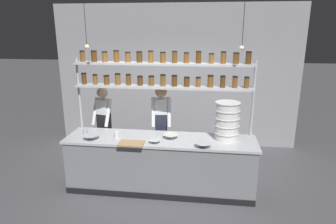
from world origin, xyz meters
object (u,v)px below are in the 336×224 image
Objects in this scene: prep_bowl_center_front at (155,141)px; serving_cup_front at (85,131)px; chef_center at (161,123)px; spice_shelf_unit at (163,76)px; cutting_board at (131,144)px; prep_bowl_near_left at (91,137)px; prep_bowl_near_right at (203,145)px; prep_bowl_center_back at (171,136)px; chef_left at (104,123)px; serving_cup_by_board at (117,135)px; container_stack at (227,121)px.

serving_cup_front is (-1.24, 0.24, 0.03)m from prep_bowl_center_front.
spice_shelf_unit is at bearing -83.83° from chef_center.
prep_bowl_near_left reaches higher than cutting_board.
chef_center reaches higher than prep_bowl_near_right.
cutting_board is 0.95m from serving_cup_front.
chef_center is at bearing 27.14° from serving_cup_front.
cutting_board is 0.68m from prep_bowl_center_back.
serving_cup_front is (-1.22, -0.62, 0.01)m from chef_center.
chef_left is at bearing 172.52° from chef_center.
cutting_board is at bearing -117.27° from chef_center.
spice_shelf_unit is 1.62m from serving_cup_front.
chef_center reaches higher than serving_cup_by_board.
chef_center reaches higher than prep_bowl_center_front.
prep_bowl_near_right is (0.54, -0.31, 0.00)m from prep_bowl_center_back.
spice_shelf_unit is 1.29m from container_stack.
container_stack is 0.95m from prep_bowl_center_back.
prep_bowl_near_right is at bearing -132.99° from container_stack.
serving_cup_front is 0.58m from serving_cup_by_board.
prep_bowl_near_left and prep_bowl_center_back have the same top height.
prep_bowl_near_right is at bearing -9.00° from serving_cup_by_board.
prep_bowl_center_back is at bearing 5.42° from serving_cup_by_board.
prep_bowl_center_front is 0.33m from prep_bowl_center_back.
container_stack reaches higher than serving_cup_front.
serving_cup_front reaches higher than prep_bowl_near_right.
prep_bowl_center_back is 0.99× the size of prep_bowl_near_right.
container_stack is 1.21m from prep_bowl_center_front.
chef_center is 0.86m from prep_bowl_center_front.
spice_shelf_unit reaches higher than prep_bowl_center_front.
prep_bowl_center_back and prep_bowl_near_right have the same top height.
serving_cup_by_board reaches higher than cutting_board.
chef_left is 1.10m from chef_center.
serving_cup_by_board is at bearing 18.38° from prep_bowl_near_left.
container_stack is at bearing 15.63° from cutting_board.
prep_bowl_near_left is 0.28m from serving_cup_front.
cutting_board is at bearing -35.43° from chef_left.
chef_center is 6.48× the size of prep_bowl_near_right.
spice_shelf_unit is at bearing 25.21° from prep_bowl_near_left.
chef_left is 8.78× the size of prep_bowl_center_front.
spice_shelf_unit is at bearing 119.61° from prep_bowl_center_back.
spice_shelf_unit is at bearing 139.00° from prep_bowl_near_right.
prep_bowl_center_back is (0.59, 0.34, 0.02)m from cutting_board.
serving_cup_front is at bearing 130.98° from prep_bowl_near_left.
prep_bowl_center_front is (-0.06, -0.55, -0.95)m from spice_shelf_unit.
serving_cup_front reaches higher than cutting_board.
serving_cup_front is at bearing 169.27° from prep_bowl_center_front.
spice_shelf_unit is 11.73× the size of prep_bowl_near_left.
prep_bowl_center_back is (0.26, -0.62, -0.01)m from chef_center.
prep_bowl_center_back is (0.23, 0.24, 0.01)m from prep_bowl_center_front.
prep_bowl_near_left is at bearing 169.91° from cutting_board.
spice_shelf_unit is 1.81× the size of chef_center.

